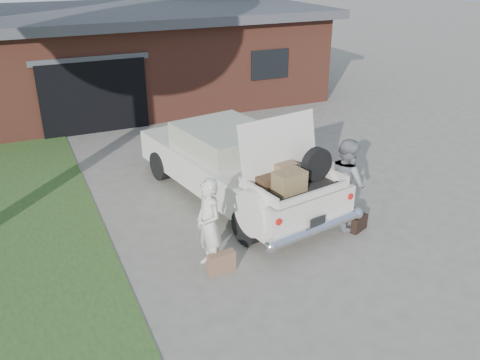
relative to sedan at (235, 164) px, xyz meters
name	(u,v)px	position (x,y,z in m)	size (l,w,h in m)	color
ground	(253,243)	(-0.52, -2.00, -0.82)	(90.00, 90.00, 0.00)	gray
house	(143,53)	(0.46, 9.47, 0.86)	(12.80, 7.80, 3.30)	brown
sedan	(235,164)	(0.00, 0.00, 0.00)	(3.07, 5.84, 2.29)	beige
woman_left	(209,225)	(-1.56, -2.38, 0.04)	(0.62, 0.41, 1.70)	beige
woman_right	(346,183)	(1.52, -2.07, 0.11)	(0.90, 0.70, 1.86)	gray
suitcase_left	(222,263)	(-1.44, -2.64, -0.62)	(0.50, 0.16, 0.39)	#8A5E46
suitcase_right	(359,224)	(1.64, -2.45, -0.65)	(0.42, 0.13, 0.33)	black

